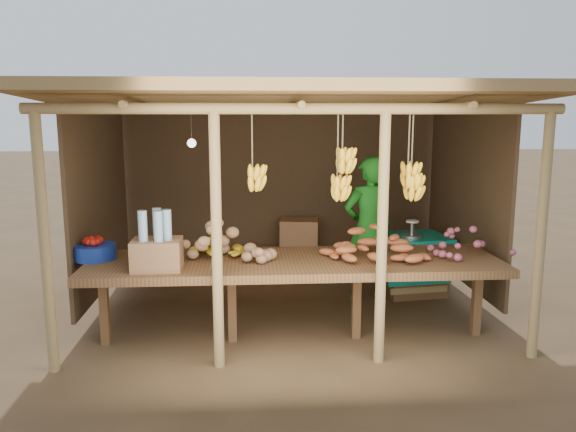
{
  "coord_description": "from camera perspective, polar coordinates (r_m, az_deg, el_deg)",
  "views": [
    {
      "loc": [
        -0.42,
        -6.1,
        2.14
      ],
      "look_at": [
        0.0,
        0.0,
        1.05
      ],
      "focal_mm": 35.0,
      "sensor_mm": 36.0,
      "label": 1
    }
  ],
  "objects": [
    {
      "name": "ground",
      "position": [
        6.48,
        0.0,
        -9.18
      ],
      "size": [
        60.0,
        60.0,
        0.0
      ],
      "primitive_type": "plane",
      "color": "brown",
      "rests_on": "ground"
    },
    {
      "name": "stall_structure",
      "position": [
        6.16,
        0.19,
        8.07
      ],
      "size": [
        4.7,
        3.5,
        2.43
      ],
      "color": "#A18553",
      "rests_on": "ground"
    },
    {
      "name": "counter",
      "position": [
        5.35,
        0.7,
        -5.07
      ],
      "size": [
        3.9,
        1.05,
        0.8
      ],
      "color": "brown",
      "rests_on": "ground"
    },
    {
      "name": "potato_heap",
      "position": [
        5.25,
        -7.49,
        -2.68
      ],
      "size": [
        1.16,
        0.78,
        0.37
      ],
      "primitive_type": null,
      "rotation": [
        0.0,
        0.0,
        -0.12
      ],
      "color": "#9A734F",
      "rests_on": "counter"
    },
    {
      "name": "sweet_potato_heap",
      "position": [
        5.4,
        8.86,
        -2.45
      ],
      "size": [
        1.01,
        0.74,
        0.36
      ],
      "primitive_type": null,
      "rotation": [
        0.0,
        0.0,
        -0.22
      ],
      "color": "#B55A2E",
      "rests_on": "counter"
    },
    {
      "name": "onion_heap",
      "position": [
        5.72,
        18.42,
        -2.15
      ],
      "size": [
        0.83,
        0.58,
        0.35
      ],
      "primitive_type": null,
      "rotation": [
        0.0,
        0.0,
        -0.18
      ],
      "color": "#AE556D",
      "rests_on": "counter"
    },
    {
      "name": "banana_pile",
      "position": [
        5.43,
        -7.07,
        -2.37
      ],
      "size": [
        0.62,
        0.44,
        0.35
      ],
      "primitive_type": null,
      "rotation": [
        0.0,
        0.0,
        0.21
      ],
      "color": "gold",
      "rests_on": "counter"
    },
    {
      "name": "tomato_basin",
      "position": [
        5.64,
        -19.07,
        -3.29
      ],
      "size": [
        0.4,
        0.4,
        0.21
      ],
      "rotation": [
        0.0,
        0.0,
        -0.01
      ],
      "color": "navy",
      "rests_on": "counter"
    },
    {
      "name": "bottle_box",
      "position": [
        5.08,
        -13.18,
        -3.04
      ],
      "size": [
        0.43,
        0.34,
        0.54
      ],
      "color": "#8A5F3E",
      "rests_on": "counter"
    },
    {
      "name": "vendor",
      "position": [
        6.58,
        8.2,
        -1.32
      ],
      "size": [
        0.69,
        0.53,
        1.7
      ],
      "primitive_type": "imported",
      "rotation": [
        0.0,
        0.0,
        3.37
      ],
      "color": "#1C7E1E",
      "rests_on": "ground"
    },
    {
      "name": "tarp_crate",
      "position": [
        7.02,
        12.52,
        -4.62
      ],
      "size": [
        0.86,
        0.77,
        0.94
      ],
      "color": "brown",
      "rests_on": "ground"
    },
    {
      "name": "carton_stack",
      "position": [
        7.45,
        -0.23,
        -3.82
      ],
      "size": [
        1.08,
        0.45,
        0.78
      ],
      "color": "#8A5F3E",
      "rests_on": "ground"
    },
    {
      "name": "burlap_sacks",
      "position": [
        7.42,
        -11.52,
        -5.01
      ],
      "size": [
        0.75,
        0.39,
        0.53
      ],
      "color": "#4D3923",
      "rests_on": "ground"
    }
  ]
}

